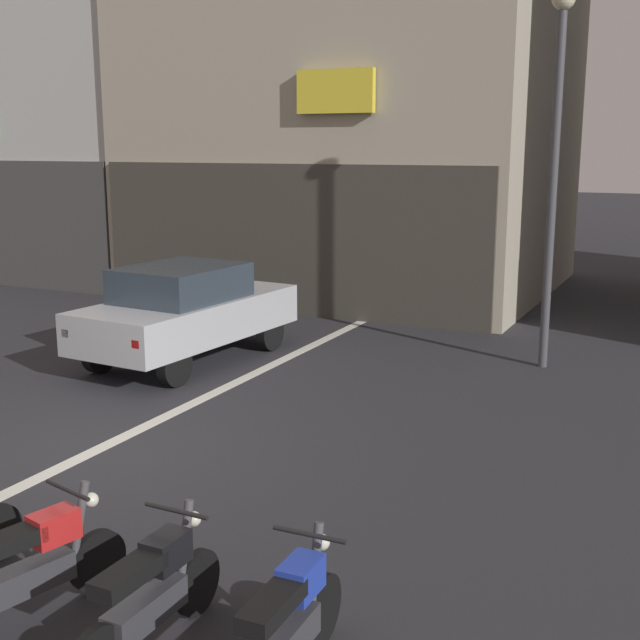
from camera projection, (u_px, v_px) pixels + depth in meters
ground_plane at (96, 450)px, 9.84m from camera, size 120.00×120.00×0.00m
lane_centre_line at (316, 344)px, 15.12m from camera, size 0.20×18.00×0.01m
car_silver_crossing_near at (186, 310)px, 13.72m from camera, size 2.07×4.22×1.64m
street_lamp at (556, 139)px, 12.81m from camera, size 0.36×0.36×5.93m
motorcycle_red_row_centre at (34, 565)px, 6.24m from camera, size 0.59×1.64×0.98m
motorcycle_black_row_right_mid at (151, 594)px, 5.83m from camera, size 0.55×1.67×0.98m
motorcycle_blue_row_rightmost at (288, 624)px, 5.46m from camera, size 0.55×1.67×0.98m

